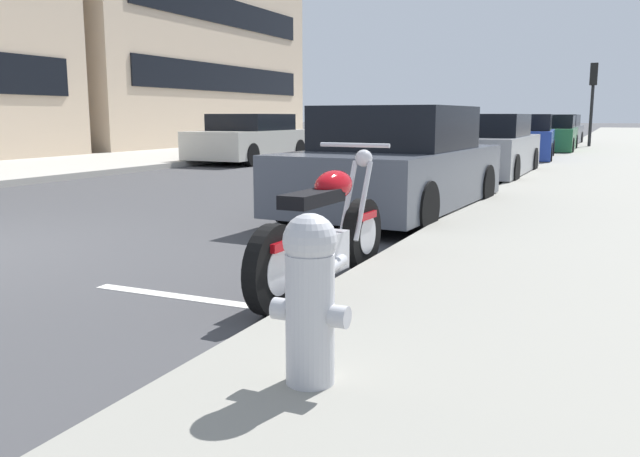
% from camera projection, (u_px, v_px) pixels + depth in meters
% --- Properties ---
extents(sidewalk_near_curb, '(120.00, 4.40, 0.14)m').
position_uv_depth(sidewalk_near_curb, '(634.00, 174.00, 14.33)').
color(sidewalk_near_curb, gray).
rests_on(sidewalk_near_curb, ground).
extents(sidewalk_far_curb, '(120.00, 5.00, 0.14)m').
position_uv_depth(sidewalk_far_curb, '(146.00, 158.00, 19.73)').
color(sidewalk_far_curb, '#ADA89E').
rests_on(sidewalk_far_curb, ground).
extents(parking_stall_stripe, '(0.12, 2.20, 0.01)m').
position_uv_depth(parking_stall_stripe, '(219.00, 302.00, 4.74)').
color(parking_stall_stripe, silver).
rests_on(parking_stall_stripe, ground).
extents(parked_motorcycle, '(2.13, 0.62, 1.11)m').
position_uv_depth(parked_motorcycle, '(325.00, 235.00, 5.06)').
color(parked_motorcycle, black).
rests_on(parked_motorcycle, ground).
extents(parked_car_far_down_curb, '(4.22, 2.12, 1.46)m').
position_uv_depth(parked_car_far_down_curb, '(396.00, 165.00, 8.86)').
color(parked_car_far_down_curb, '#4C515B').
rests_on(parked_car_far_down_curb, ground).
extents(parked_car_second_in_row, '(4.19, 1.89, 1.37)m').
position_uv_depth(parked_car_second_in_row, '(483.00, 148.00, 13.91)').
color(parked_car_second_in_row, gray).
rests_on(parked_car_second_in_row, ground).
extents(parked_car_across_street, '(4.13, 2.07, 1.38)m').
position_uv_depth(parked_car_across_street, '(520.00, 139.00, 18.97)').
color(parked_car_across_street, navy).
rests_on(parked_car_across_street, ground).
extents(parked_car_behind_motorcycle, '(4.48, 1.96, 1.35)m').
position_uv_depth(parked_car_behind_motorcycle, '(548.00, 135.00, 23.50)').
color(parked_car_behind_motorcycle, '#236638').
rests_on(parked_car_behind_motorcycle, ground).
extents(parked_car_mid_block, '(4.52, 1.95, 1.39)m').
position_uv_depth(parked_car_mid_block, '(558.00, 131.00, 28.92)').
color(parked_car_mid_block, '#4C515B').
rests_on(parked_car_mid_block, ground).
extents(car_opposite_curb, '(4.39, 1.94, 1.39)m').
position_uv_depth(car_opposite_curb, '(250.00, 139.00, 19.05)').
color(car_opposite_curb, beige).
rests_on(car_opposite_curb, ground).
extents(fire_hydrant, '(0.24, 0.36, 0.77)m').
position_uv_depth(fire_hydrant, '(310.00, 295.00, 2.90)').
color(fire_hydrant, '#B7B7BC').
rests_on(fire_hydrant, sidewalk_near_curb).
extents(traffic_signal_near_corner, '(0.36, 0.28, 3.23)m').
position_uv_depth(traffic_signal_near_corner, '(593.00, 86.00, 25.74)').
color(traffic_signal_near_corner, black).
rests_on(traffic_signal_near_corner, sidewalk_near_curb).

